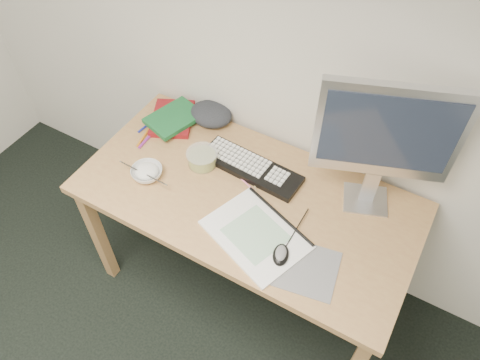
{
  "coord_description": "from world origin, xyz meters",
  "views": [
    {
      "loc": [
        0.64,
        0.39,
        2.26
      ],
      "look_at": [
        0.04,
        1.43,
        0.83
      ],
      "focal_mm": 35.0,
      "sensor_mm": 36.0,
      "label": 1
    }
  ],
  "objects_px": {
    "keyboard": "(251,168)",
    "desk": "(246,207)",
    "sketchpad": "(256,235)",
    "rice_bowl": "(147,173)",
    "monitor": "(387,136)"
  },
  "relations": [
    {
      "from": "keyboard",
      "to": "rice_bowl",
      "type": "bearing_deg",
      "value": -141.8
    },
    {
      "from": "keyboard",
      "to": "desk",
      "type": "bearing_deg",
      "value": -64.53
    },
    {
      "from": "desk",
      "to": "sketchpad",
      "type": "distance_m",
      "value": 0.22
    },
    {
      "from": "monitor",
      "to": "rice_bowl",
      "type": "relative_size",
      "value": 4.39
    },
    {
      "from": "sketchpad",
      "to": "keyboard",
      "type": "relative_size",
      "value": 0.84
    },
    {
      "from": "desk",
      "to": "keyboard",
      "type": "relative_size",
      "value": 3.11
    },
    {
      "from": "sketchpad",
      "to": "rice_bowl",
      "type": "height_order",
      "value": "rice_bowl"
    },
    {
      "from": "sketchpad",
      "to": "keyboard",
      "type": "bearing_deg",
      "value": 142.13
    },
    {
      "from": "desk",
      "to": "keyboard",
      "type": "bearing_deg",
      "value": 111.65
    },
    {
      "from": "desk",
      "to": "monitor",
      "type": "relative_size",
      "value": 2.39
    },
    {
      "from": "rice_bowl",
      "to": "monitor",
      "type": "bearing_deg",
      "value": 21.61
    },
    {
      "from": "sketchpad",
      "to": "monitor",
      "type": "xyz_separation_m",
      "value": [
        0.31,
        0.37,
        0.36
      ]
    },
    {
      "from": "sketchpad",
      "to": "keyboard",
      "type": "xyz_separation_m",
      "value": [
        -0.18,
        0.29,
        0.01
      ]
    },
    {
      "from": "sketchpad",
      "to": "rice_bowl",
      "type": "distance_m",
      "value": 0.54
    },
    {
      "from": "monitor",
      "to": "rice_bowl",
      "type": "bearing_deg",
      "value": -178.68
    }
  ]
}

